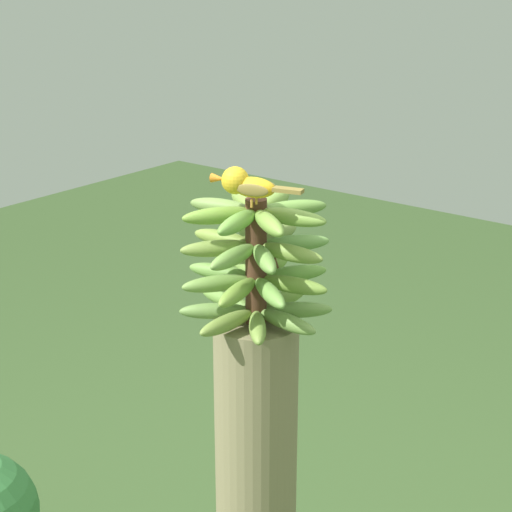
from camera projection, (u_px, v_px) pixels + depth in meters
name	position (u px, v px, depth m)	size (l,w,h in m)	color
banana_tree	(256.00, 512.00, 1.97)	(0.19, 0.19, 0.97)	#847A56
banana_bunch	(256.00, 262.00, 1.76)	(0.33, 0.33, 0.27)	#4C2D1E
perched_bird	(245.00, 184.00, 1.66)	(0.08, 0.19, 0.08)	#C68933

